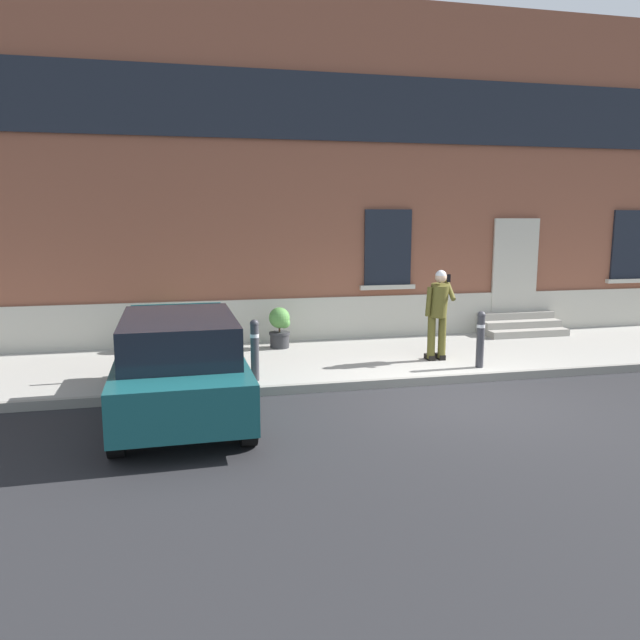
% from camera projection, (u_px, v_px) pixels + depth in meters
% --- Properties ---
extents(ground_plane, '(80.00, 80.00, 0.00)m').
position_uv_depth(ground_plane, '(458.00, 400.00, 9.79)').
color(ground_plane, '#232326').
extents(sidewalk, '(24.00, 3.60, 0.15)m').
position_uv_depth(sidewalk, '(398.00, 357.00, 12.47)').
color(sidewalk, '#99968E').
rests_on(sidewalk, ground).
extents(curb_edge, '(24.00, 0.12, 0.15)m').
position_uv_depth(curb_edge, '(435.00, 380.00, 10.68)').
color(curb_edge, gray).
rests_on(curb_edge, ground).
extents(building_facade, '(24.00, 1.52, 7.50)m').
position_uv_depth(building_facade, '(364.00, 180.00, 14.26)').
color(building_facade, brown).
rests_on(building_facade, ground).
extents(entrance_stoop, '(1.93, 0.96, 0.48)m').
position_uv_depth(entrance_stoop, '(519.00, 326.00, 14.58)').
color(entrance_stoop, '#9E998E').
rests_on(entrance_stoop, sidewalk).
extents(hatchback_car_teal, '(1.84, 4.09, 1.50)m').
position_uv_depth(hatchback_car_teal, '(180.00, 364.00, 8.84)').
color(hatchback_car_teal, '#165156').
rests_on(hatchback_car_teal, ground).
extents(bollard_near_person, '(0.15, 0.15, 1.04)m').
position_uv_depth(bollard_near_person, '(480.00, 337.00, 11.20)').
color(bollard_near_person, '#333338').
rests_on(bollard_near_person, sidewalk).
extents(bollard_far_left, '(0.15, 0.15, 1.04)m').
position_uv_depth(bollard_far_left, '(255.00, 348.00, 10.29)').
color(bollard_far_left, '#333338').
rests_on(bollard_far_left, sidewalk).
extents(person_on_phone, '(0.51, 0.49, 1.75)m').
position_uv_depth(person_on_phone, '(438.00, 309.00, 11.67)').
color(person_on_phone, '#514C1E').
rests_on(person_on_phone, sidewalk).
extents(planter_cream, '(0.44, 0.44, 0.86)m').
position_uv_depth(planter_cream, '(157.00, 329.00, 12.65)').
color(planter_cream, beige).
rests_on(planter_cream, sidewalk).
extents(planter_charcoal, '(0.44, 0.44, 0.86)m').
position_uv_depth(planter_charcoal, '(280.00, 326.00, 12.93)').
color(planter_charcoal, '#2D2D30').
rests_on(planter_charcoal, sidewalk).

